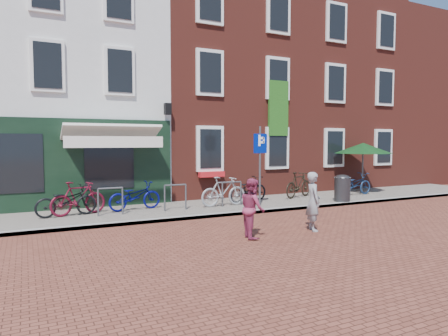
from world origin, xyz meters
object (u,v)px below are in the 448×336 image
woman (313,201)px  bicycle_1 (78,198)px  boy (253,208)px  bicycle_0 (66,201)px  parasol (363,146)px  bicycle_6 (355,184)px  bicycle_5 (299,185)px  bicycle_2 (135,196)px  parking_sign (260,155)px  bicycle_4 (248,189)px  litter_bin (342,187)px  bicycle_3 (224,191)px

woman → bicycle_1: (-5.13, 4.37, -0.15)m
boy → bicycle_0: bearing=54.5°
bicycle_1 → parasol: bearing=-103.8°
bicycle_0 → bicycle_6: size_ratio=1.00×
bicycle_5 → bicycle_2: bearing=70.6°
parasol → bicycle_2: parasol is taller
parasol → bicycle_5: bearing=-178.9°
bicycle_1 → bicycle_2: size_ratio=0.97×
parking_sign → bicycle_6: (4.83, 0.52, -1.27)m
boy → woman: bearing=-77.5°
parking_sign → bicycle_5: 2.84m
woman → bicycle_4: size_ratio=0.88×
litter_bin → bicycle_4: litter_bin is taller
parking_sign → bicycle_6: bearing=6.1°
parasol → bicycle_4: (-5.66, -0.10, -1.52)m
litter_bin → bicycle_4: (-3.05, 1.51, -0.09)m
bicycle_1 → bicycle_0: bearing=86.2°
parasol → bicycle_0: 11.94m
bicycle_2 → bicycle_4: (4.13, 0.01, 0.00)m
bicycle_2 → bicycle_3: (2.86, -0.55, 0.05)m
parasol → bicycle_6: 1.86m
bicycle_4 → parking_sign: bearing=161.4°
litter_bin → bicycle_2: (-7.18, 1.50, -0.09)m
parasol → woman: size_ratio=1.59×
litter_bin → bicycle_3: (-4.32, 0.95, -0.04)m
parking_sign → woman: size_ratio=1.79×
bicycle_2 → bicycle_5: size_ratio=1.03×
parasol → boy: 9.42m
bicycle_1 → bicycle_4: size_ratio=0.97×
parking_sign → bicycle_2: bearing=166.8°
woman → bicycle_6: (5.43, 4.07, -0.20)m
parking_sign → bicycle_4: size_ratio=1.57×
bicycle_0 → bicycle_4: bearing=-96.0°
bicycle_1 → bicycle_6: 10.57m
woman → bicycle_0: size_ratio=0.88×
bicycle_4 → parasol: bearing=-102.0°
parking_sign → bicycle_0: (-6.08, 0.76, -1.27)m
bicycle_2 → bicycle_3: size_ratio=1.03×
parking_sign → woman: parking_sign is taller
bicycle_5 → woman: bearing=127.1°
bicycle_3 → parasol: bearing=-86.2°
bicycle_3 → bicycle_6: size_ratio=0.97×
parking_sign → bicycle_5: size_ratio=1.62×
parking_sign → woman: (-0.60, -3.55, -1.07)m
bicycle_4 → bicycle_5: bearing=-102.1°
parking_sign → bicycle_3: bearing=161.4°
boy → bicycle_1: (-3.37, 4.34, -0.10)m
bicycle_6 → bicycle_5: bearing=75.4°
bicycle_1 → bicycle_3: size_ratio=1.00×
bicycle_1 → bicycle_4: 5.83m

